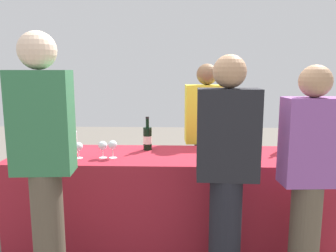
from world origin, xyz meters
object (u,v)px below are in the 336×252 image
Objects in this scene: wine_glass_5 at (252,146)px; guest_0 at (44,157)px; wine_bottle_2 at (224,138)px; wine_glass_3 at (222,146)px; wine_glass_4 at (233,146)px; wine_glass_0 at (78,147)px; wine_glass_2 at (113,146)px; wine_bottle_0 at (54,138)px; guest_1 at (227,168)px; wine_glass_1 at (103,146)px; server_pouring at (206,136)px; guest_2 at (309,173)px; wine_bottle_3 at (283,140)px; ice_bucket at (63,143)px; wine_bottle_1 at (148,138)px; menu_board at (235,171)px.

wine_glass_5 is 0.08× the size of guest_0.
wine_bottle_2 is 2.28× the size of wine_glass_3.
wine_glass_4 is 0.17m from wine_glass_5.
wine_glass_2 is at bearing 3.77° from wine_glass_0.
guest_1 reaches higher than wine_bottle_0.
wine_glass_1 is 0.67m from guest_0.
server_pouring reaches higher than guest_2.
server_pouring is (1.41, 0.44, -0.06)m from wine_bottle_0.
wine_bottle_0 is 0.58m from wine_glass_1.
wine_bottle_3 is 0.98m from guest_1.
wine_glass_3 is 1.36m from ice_bucket.
wine_glass_5 is at bearing 3.34° from wine_glass_2.
wine_bottle_0 is 2.06m from wine_bottle_3.
wine_bottle_2 is 2.41× the size of wine_glass_0.
server_pouring reaches higher than wine_glass_4.
wine_glass_0 is (-0.54, -0.32, -0.02)m from wine_bottle_1.
ice_bucket is (-1.45, 0.12, -0.01)m from wine_glass_4.
wine_glass_2 is (-1.47, -0.27, -0.00)m from wine_bottle_3.
server_pouring is 1.76m from guest_0.
wine_glass_0 is 0.95× the size of wine_glass_4.
wine_glass_5 is (0.21, -0.23, -0.02)m from wine_bottle_2.
wine_bottle_3 is (1.21, -0.03, -0.00)m from wine_bottle_1.
wine_glass_5 is 0.73m from server_pouring.
wine_bottle_3 is at bearing 33.37° from wine_glass_5.
menu_board is at bearing 28.45° from ice_bucket.
wine_bottle_3 is at bearing 10.56° from wine_glass_2.
wine_bottle_0 is at bearing 170.83° from wine_glass_4.
wine_glass_3 reaches higher than menu_board.
wine_glass_4 is at bearing -20.65° from wine_bottle_1.
wine_glass_4 reaches higher than wine_glass_0.
wine_glass_0 is at bearing -177.73° from wine_glass_3.
wine_bottle_2 is 0.44m from server_pouring.
guest_0 is (0.15, -0.77, 0.08)m from ice_bucket.
wine_bottle_2 is 0.19× the size of guest_0.
wine_bottle_3 reaches higher than menu_board.
wine_glass_0 is 1.24m from guest_1.
guest_0 is at bearing -116.72° from wine_glass_2.
wine_bottle_2 is 0.21× the size of guest_2.
guest_0 reaches higher than wine_bottle_3.
wine_bottle_1 reaches higher than ice_bucket.
wine_glass_0 is 0.57× the size of ice_bucket.
server_pouring is (-0.16, 0.69, -0.05)m from wine_glass_4.
wine_glass_1 is 0.98m from wine_glass_3.
wine_glass_3 is (-0.05, -0.27, -0.01)m from wine_bottle_2.
wine_bottle_3 is at bearing 81.88° from guest_2.
ice_bucket is (-0.72, -0.15, -0.01)m from wine_bottle_1.
wine_glass_2 is (0.08, -0.00, 0.01)m from wine_glass_1.
wine_bottle_2 reaches higher than wine_glass_1.
wine_glass_3 and wine_glass_4 have the same top height.
guest_0 is at bearing -144.38° from menu_board.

